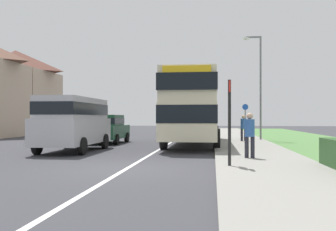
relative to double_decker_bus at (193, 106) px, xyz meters
name	(u,v)px	position (x,y,z in m)	size (l,w,h in m)	color
ground_plane	(127,169)	(-1.46, -9.78, -2.14)	(120.00, 120.00, 0.00)	#38383D
lane_marking_centre	(163,147)	(-1.46, -1.78, -2.14)	(0.14, 60.00, 0.01)	silver
pavement_near_side	(251,151)	(2.74, -3.78, -2.08)	(3.20, 68.00, 0.12)	gray
double_decker_bus	(193,106)	(0.00, 0.00, 0.00)	(2.80, 10.73, 3.70)	beige
parked_van_silver	(74,120)	(-5.10, -4.46, -0.74)	(2.11, 5.14, 2.38)	#B7B7BC
parked_car_dark_green	(106,128)	(-5.12, 0.84, -1.23)	(2.01, 4.10, 1.67)	#19472D
pedestrian_at_stop	(250,133)	(2.32, -7.50, -1.17)	(0.34, 0.34, 1.67)	#23232D
pedestrian_walking_away	(243,127)	(2.87, 2.10, -1.17)	(0.34, 0.34, 1.67)	#23232D
bus_stop_sign	(229,116)	(1.54, -9.69, -0.60)	(0.09, 0.52, 2.60)	black
cycle_route_sign	(245,119)	(3.44, 7.72, -0.71)	(0.44, 0.08, 2.52)	slate
street_lamp_mid	(259,80)	(3.96, 3.76, 1.74)	(1.14, 0.20, 6.68)	slate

